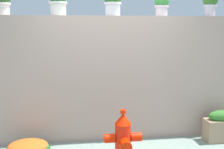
{
  "coord_description": "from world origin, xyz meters",
  "views": [
    {
      "loc": [
        -0.62,
        -3.68,
        1.84
      ],
      "look_at": [
        0.01,
        0.75,
        1.1
      ],
      "focal_mm": 46.29,
      "sensor_mm": 36.0,
      "label": 1
    }
  ],
  "objects_px": {
    "potted_plant_4": "(162,3)",
    "flower_bush_left": "(28,149)",
    "potted_plant_2": "(58,0)",
    "planter_box": "(221,126)",
    "fire_hydrant": "(123,140)",
    "potted_plant_5": "(210,1)"
  },
  "relations": [
    {
      "from": "fire_hydrant",
      "to": "flower_bush_left",
      "type": "xyz_separation_m",
      "value": [
        -1.3,
        0.41,
        -0.22
      ]
    },
    {
      "from": "flower_bush_left",
      "to": "planter_box",
      "type": "height_order",
      "value": "planter_box"
    },
    {
      "from": "potted_plant_2",
      "to": "fire_hydrant",
      "type": "relative_size",
      "value": 0.53
    },
    {
      "from": "potted_plant_4",
      "to": "flower_bush_left",
      "type": "xyz_separation_m",
      "value": [
        -2.1,
        -0.58,
        -2.1
      ]
    },
    {
      "from": "potted_plant_2",
      "to": "fire_hydrant",
      "type": "bearing_deg",
      "value": -51.32
    },
    {
      "from": "potted_plant_2",
      "to": "flower_bush_left",
      "type": "xyz_separation_m",
      "value": [
        -0.46,
        -0.65,
        -2.12
      ]
    },
    {
      "from": "potted_plant_2",
      "to": "potted_plant_4",
      "type": "bearing_deg",
      "value": -2.43
    },
    {
      "from": "planter_box",
      "to": "flower_bush_left",
      "type": "bearing_deg",
      "value": -176.65
    },
    {
      "from": "fire_hydrant",
      "to": "planter_box",
      "type": "bearing_deg",
      "value": 18.77
    },
    {
      "from": "potted_plant_5",
      "to": "flower_bush_left",
      "type": "distance_m",
      "value": 3.69
    },
    {
      "from": "potted_plant_4",
      "to": "flower_bush_left",
      "type": "height_order",
      "value": "potted_plant_4"
    },
    {
      "from": "potted_plant_4",
      "to": "planter_box",
      "type": "height_order",
      "value": "potted_plant_4"
    },
    {
      "from": "potted_plant_5",
      "to": "planter_box",
      "type": "relative_size",
      "value": 0.75
    },
    {
      "from": "potted_plant_2",
      "to": "planter_box",
      "type": "height_order",
      "value": "potted_plant_2"
    },
    {
      "from": "potted_plant_2",
      "to": "planter_box",
      "type": "bearing_deg",
      "value": -10.32
    },
    {
      "from": "fire_hydrant",
      "to": "potted_plant_5",
      "type": "bearing_deg",
      "value": 31.98
    },
    {
      "from": "fire_hydrant",
      "to": "flower_bush_left",
      "type": "distance_m",
      "value": 1.38
    },
    {
      "from": "potted_plant_4",
      "to": "potted_plant_5",
      "type": "relative_size",
      "value": 0.89
    },
    {
      "from": "flower_bush_left",
      "to": "potted_plant_5",
      "type": "bearing_deg",
      "value": 11.81
    },
    {
      "from": "flower_bush_left",
      "to": "potted_plant_2",
      "type": "bearing_deg",
      "value": 54.78
    },
    {
      "from": "potted_plant_2",
      "to": "potted_plant_4",
      "type": "distance_m",
      "value": 1.65
    },
    {
      "from": "potted_plant_4",
      "to": "planter_box",
      "type": "relative_size",
      "value": 0.67
    }
  ]
}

